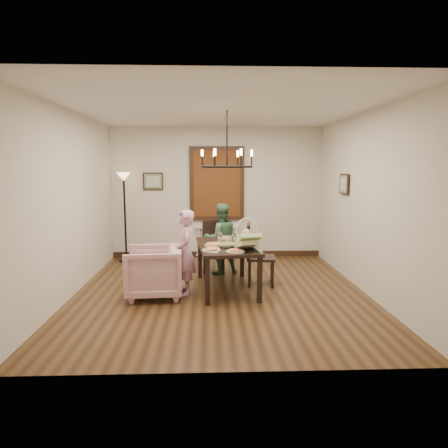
{
  "coord_description": "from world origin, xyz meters",
  "views": [
    {
      "loc": [
        -0.18,
        -6.07,
        1.94
      ],
      "look_at": [
        0.07,
        0.18,
        1.05
      ],
      "focal_mm": 32.0,
      "sensor_mm": 36.0,
      "label": 1
    }
  ],
  "objects": [
    {
      "name": "armchair",
      "position": [
        -1.01,
        -0.18,
        0.38
      ],
      "size": [
        0.89,
        0.87,
        0.76
      ],
      "primitive_type": "imported",
      "rotation": [
        0.0,
        0.0,
        -1.51
      ],
      "color": "#DCA8B3",
      "rests_on": "room_shell"
    },
    {
      "name": "chair_right",
      "position": [
        0.69,
        0.36,
        0.52
      ],
      "size": [
        0.51,
        0.51,
        1.04
      ],
      "primitive_type": null,
      "rotation": [
        0.0,
        0.0,
        1.45
      ],
      "color": "black",
      "rests_on": "room_shell"
    },
    {
      "name": "room_shell",
      "position": [
        0.0,
        0.37,
        1.4
      ],
      "size": [
        4.51,
        5.0,
        2.81
      ],
      "color": "#53391C",
      "rests_on": "ground"
    },
    {
      "name": "salad_bowl",
      "position": [
        0.09,
        -0.08,
        0.76
      ],
      "size": [
        0.3,
        0.3,
        0.07
      ],
      "primitive_type": "imported",
      "color": "white",
      "rests_on": "dining_table"
    },
    {
      "name": "picture_right",
      "position": [
        2.21,
        0.9,
        1.65
      ],
      "size": [
        0.03,
        0.42,
        0.36
      ],
      "primitive_type": "cube",
      "rotation": [
        0.0,
        0.0,
        1.57
      ],
      "color": "black",
      "rests_on": "room_shell"
    },
    {
      "name": "chandelier",
      "position": [
        0.11,
        0.13,
        1.95
      ],
      "size": [
        0.8,
        0.8,
        0.04
      ],
      "primitive_type": "torus",
      "color": "black",
      "rests_on": "room_shell"
    },
    {
      "name": "radiator",
      "position": [
        0.0,
        2.48,
        0.35
      ],
      "size": [
        0.92,
        0.12,
        0.62
      ],
      "primitive_type": null,
      "color": "silver",
      "rests_on": "room_shell"
    },
    {
      "name": "elderly_woman",
      "position": [
        -0.54,
        -0.08,
        0.54
      ],
      "size": [
        0.31,
        0.43,
        1.08
      ],
      "primitive_type": "imported",
      "rotation": [
        0.0,
        0.0,
        -1.44
      ],
      "color": "#C98EB2",
      "rests_on": "room_shell"
    },
    {
      "name": "picture_back",
      "position": [
        -1.35,
        2.47,
        1.65
      ],
      "size": [
        0.42,
        0.03,
        0.36
      ],
      "primitive_type": "cube",
      "color": "black",
      "rests_on": "room_shell"
    },
    {
      "name": "drinking_glass",
      "position": [
        0.21,
        0.05,
        0.79
      ],
      "size": [
        0.07,
        0.07,
        0.14
      ],
      "primitive_type": "cylinder",
      "color": "silver",
      "rests_on": "dining_table"
    },
    {
      "name": "floor_lamp",
      "position": [
        -1.9,
        2.15,
        0.9
      ],
      "size": [
        0.3,
        0.3,
        1.8
      ],
      "primitive_type": null,
      "color": "black",
      "rests_on": "room_shell"
    },
    {
      "name": "window_blinds",
      "position": [
        0.0,
        2.46,
        1.6
      ],
      "size": [
        1.0,
        0.03,
        1.4
      ],
      "primitive_type": "cube",
      "color": "#593011",
      "rests_on": "room_shell"
    },
    {
      "name": "baby_bouncer",
      "position": [
        0.39,
        -0.33,
        0.89
      ],
      "size": [
        0.46,
        0.57,
        0.33
      ],
      "primitive_type": null,
      "rotation": [
        0.0,
        0.0,
        0.19
      ],
      "color": "beige",
      "rests_on": "dining_table"
    },
    {
      "name": "seated_man",
      "position": [
        0.04,
        1.1,
        0.54
      ],
      "size": [
        0.6,
        0.51,
        1.08
      ],
      "primitive_type": "imported",
      "rotation": [
        0.0,
        0.0,
        3.36
      ],
      "color": "#3F6B4B",
      "rests_on": "room_shell"
    },
    {
      "name": "chair_far",
      "position": [
        -0.09,
        1.21,
        0.48
      ],
      "size": [
        0.43,
        0.43,
        0.97
      ],
      "primitive_type": null,
      "rotation": [
        0.0,
        0.0,
        0.0
      ],
      "color": "black",
      "rests_on": "room_shell"
    },
    {
      "name": "pizza_platter",
      "position": [
        -0.08,
        0.03,
        0.75
      ],
      "size": [
        0.33,
        0.33,
        0.04
      ],
      "primitive_type": "cylinder",
      "color": "tan",
      "rests_on": "dining_table"
    },
    {
      "name": "dining_table",
      "position": [
        0.11,
        0.13,
        0.64
      ],
      "size": [
        1.01,
        1.62,
        0.73
      ],
      "rotation": [
        0.0,
        0.0,
        0.09
      ],
      "color": "black",
      "rests_on": "room_shell"
    }
  ]
}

